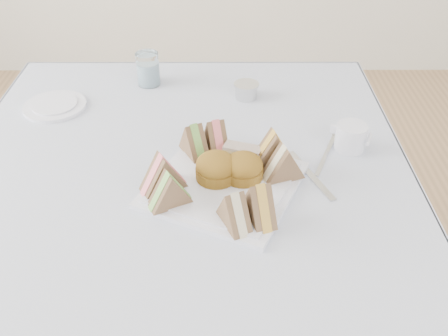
{
  "coord_description": "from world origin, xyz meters",
  "views": [
    {
      "loc": [
        0.09,
        -0.92,
        1.41
      ],
      "look_at": [
        0.09,
        -0.1,
        0.8
      ],
      "focal_mm": 40.0,
      "sensor_mm": 36.0,
      "label": 1
    }
  ],
  "objects_px": {
    "table": "(190,271)",
    "water_glass": "(148,69)",
    "creamer_jug": "(351,137)",
    "serving_plate": "(224,185)"
  },
  "relations": [
    {
      "from": "table",
      "to": "water_glass",
      "type": "bearing_deg",
      "value": 107.87
    },
    {
      "from": "table",
      "to": "creamer_jug",
      "type": "bearing_deg",
      "value": 6.17
    },
    {
      "from": "water_glass",
      "to": "table",
      "type": "bearing_deg",
      "value": -72.13
    },
    {
      "from": "table",
      "to": "water_glass",
      "type": "relative_size",
      "value": 9.65
    },
    {
      "from": "table",
      "to": "serving_plate",
      "type": "bearing_deg",
      "value": -47.26
    },
    {
      "from": "table",
      "to": "water_glass",
      "type": "distance_m",
      "value": 0.57
    },
    {
      "from": "water_glass",
      "to": "creamer_jug",
      "type": "bearing_deg",
      "value": -32.8
    },
    {
      "from": "table",
      "to": "creamer_jug",
      "type": "xyz_separation_m",
      "value": [
        0.39,
        0.04,
        0.41
      ]
    },
    {
      "from": "serving_plate",
      "to": "creamer_jug",
      "type": "xyz_separation_m",
      "value": [
        0.29,
        0.14,
        0.03
      ]
    },
    {
      "from": "creamer_jug",
      "to": "water_glass",
      "type": "bearing_deg",
      "value": 170.27
    }
  ]
}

